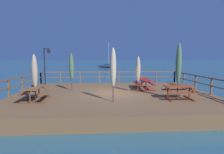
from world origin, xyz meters
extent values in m
plane|color=#2D5B6B|center=(0.00, 0.00, 0.00)|extent=(600.00, 600.00, 0.00)
cube|color=brown|center=(0.00, 0.00, 0.33)|extent=(12.84, 9.86, 0.66)
cube|color=brown|center=(0.00, 4.78, 1.71)|extent=(12.54, 0.09, 0.08)
cube|color=brown|center=(0.00, 4.78, 1.24)|extent=(12.54, 0.07, 0.06)
cube|color=brown|center=(-6.27, 4.78, 1.18)|extent=(0.10, 0.10, 1.05)
cube|color=brown|center=(-4.48, 4.78, 1.18)|extent=(0.10, 0.10, 1.05)
cube|color=brown|center=(-2.69, 4.78, 1.18)|extent=(0.10, 0.10, 1.05)
cube|color=brown|center=(-0.90, 4.78, 1.18)|extent=(0.10, 0.10, 1.05)
cube|color=brown|center=(0.90, 4.78, 1.18)|extent=(0.10, 0.10, 1.05)
cube|color=brown|center=(2.69, 4.78, 1.18)|extent=(0.10, 0.10, 1.05)
cube|color=brown|center=(4.48, 4.78, 1.18)|extent=(0.10, 0.10, 1.05)
cube|color=brown|center=(6.27, 4.78, 1.18)|extent=(0.10, 0.10, 1.05)
cube|color=brown|center=(-6.27, 0.00, 1.71)|extent=(0.09, 9.56, 0.08)
cube|color=brown|center=(-6.27, 0.00, 1.24)|extent=(0.07, 9.56, 0.06)
cube|color=brown|center=(-6.27, -0.96, 1.18)|extent=(0.10, 0.10, 1.05)
cube|color=brown|center=(-6.27, 0.96, 1.18)|extent=(0.10, 0.10, 1.05)
cube|color=brown|center=(-6.27, 2.87, 1.18)|extent=(0.10, 0.10, 1.05)
cube|color=brown|center=(-6.27, 4.78, 1.18)|extent=(0.10, 0.10, 1.05)
cube|color=brown|center=(6.27, 0.00, 1.71)|extent=(0.09, 9.56, 0.08)
cube|color=brown|center=(6.27, 0.00, 1.24)|extent=(0.07, 9.56, 0.06)
cube|color=brown|center=(6.27, -0.96, 1.18)|extent=(0.10, 0.10, 1.05)
cube|color=brown|center=(6.27, 0.96, 1.18)|extent=(0.10, 0.10, 1.05)
cube|color=brown|center=(6.27, 2.87, 1.18)|extent=(0.10, 0.10, 1.05)
cube|color=brown|center=(6.27, 4.78, 1.18)|extent=(0.10, 0.10, 1.05)
cube|color=#993819|center=(3.67, -1.95, 1.40)|extent=(1.66, 0.84, 0.05)
cube|color=#993819|center=(3.64, -2.51, 1.10)|extent=(1.63, 0.36, 0.04)
cube|color=#993819|center=(3.70, -1.39, 1.10)|extent=(1.63, 0.36, 0.04)
cube|color=maroon|center=(3.04, -1.92, 0.69)|extent=(0.15, 1.40, 0.06)
cylinder|color=maroon|center=(3.04, -1.92, 1.03)|extent=(0.07, 0.07, 0.74)
cylinder|color=maroon|center=(3.03, -2.20, 1.25)|extent=(0.09, 0.63, 0.37)
cylinder|color=maroon|center=(3.05, -1.64, 1.25)|extent=(0.09, 0.63, 0.37)
cube|color=maroon|center=(4.30, -1.98, 0.69)|extent=(0.15, 1.40, 0.06)
cylinder|color=maroon|center=(4.30, -1.98, 1.03)|extent=(0.07, 0.07, 0.74)
cylinder|color=maroon|center=(4.29, -2.26, 1.25)|extent=(0.09, 0.63, 0.37)
cylinder|color=maroon|center=(4.31, -1.70, 1.25)|extent=(0.09, 0.63, 0.37)
cube|color=maroon|center=(2.46, 1.40, 1.40)|extent=(0.89, 2.19, 0.05)
cube|color=maroon|center=(3.02, 1.36, 1.10)|extent=(0.42, 2.16, 0.04)
cube|color=maroon|center=(1.90, 1.43, 1.10)|extent=(0.42, 2.16, 0.04)
cube|color=maroon|center=(2.40, 0.51, 0.69)|extent=(1.40, 0.17, 0.06)
cylinder|color=maroon|center=(2.40, 0.51, 1.03)|extent=(0.07, 0.07, 0.74)
cylinder|color=maroon|center=(2.68, 0.49, 1.25)|extent=(0.63, 0.10, 0.37)
cylinder|color=maroon|center=(2.12, 0.53, 1.25)|extent=(0.63, 0.10, 0.37)
cube|color=maroon|center=(2.52, 2.29, 0.69)|extent=(1.40, 0.17, 0.06)
cylinder|color=maroon|center=(2.52, 2.29, 1.03)|extent=(0.07, 0.07, 0.74)
cylinder|color=maroon|center=(2.80, 2.27, 1.25)|extent=(0.63, 0.10, 0.37)
cylinder|color=maroon|center=(2.24, 2.30, 1.25)|extent=(0.63, 0.10, 0.37)
cube|color=brown|center=(-4.44, -1.87, 1.40)|extent=(0.81, 1.83, 0.05)
cube|color=brown|center=(-3.88, -1.86, 1.10)|extent=(0.33, 1.82, 0.04)
cube|color=brown|center=(-5.00, -1.88, 1.10)|extent=(0.33, 1.82, 0.04)
cube|color=brown|center=(-4.42, -2.60, 0.69)|extent=(1.40, 0.12, 0.06)
cylinder|color=brown|center=(-4.42, -2.60, 1.03)|extent=(0.07, 0.07, 0.74)
cylinder|color=brown|center=(-4.14, -2.59, 1.25)|extent=(0.63, 0.07, 0.37)
cylinder|color=brown|center=(-4.70, -2.60, 1.25)|extent=(0.63, 0.07, 0.37)
cube|color=brown|center=(-4.46, -1.14, 0.69)|extent=(1.40, 0.12, 0.06)
cylinder|color=brown|center=(-4.46, -1.14, 1.03)|extent=(0.07, 0.07, 0.74)
cylinder|color=brown|center=(-4.18, -1.14, 1.25)|extent=(0.63, 0.07, 0.37)
cylinder|color=brown|center=(-4.74, -1.15, 1.25)|extent=(0.63, 0.07, 0.37)
cylinder|color=#4C3828|center=(3.63, -1.91, 2.17)|extent=(0.06, 0.06, 3.02)
ellipsoid|color=#4C704C|center=(3.63, -1.91, 2.70)|extent=(0.32, 0.32, 2.29)
cylinder|color=#2D432D|center=(3.63, -1.91, 2.53)|extent=(0.21, 0.21, 0.05)
cone|color=#4C3828|center=(3.63, -1.91, 3.75)|extent=(0.10, 0.10, 0.14)
cylinder|color=#4C3828|center=(-0.14, -2.42, 2.03)|extent=(0.06, 0.06, 2.73)
ellipsoid|color=#CCB793|center=(-0.14, -2.42, 2.51)|extent=(0.32, 0.32, 2.08)
cylinder|color=#7A6E58|center=(-0.14, -2.42, 2.35)|extent=(0.21, 0.21, 0.05)
cone|color=#4C3828|center=(-0.14, -2.42, 3.46)|extent=(0.10, 0.10, 0.14)
cylinder|color=#4C3828|center=(-4.38, -1.90, 1.86)|extent=(0.06, 0.06, 2.41)
ellipsoid|color=tan|center=(-4.38, -1.90, 2.29)|extent=(0.32, 0.32, 1.83)
cylinder|color=#685B4C|center=(-4.38, -1.90, 2.15)|extent=(0.21, 0.21, 0.05)
cone|color=#4C3828|center=(-4.38, -1.90, 3.14)|extent=(0.10, 0.10, 0.14)
cylinder|color=#4C3828|center=(-2.88, 1.11, 1.93)|extent=(0.06, 0.06, 2.55)
ellipsoid|color=#4C704C|center=(-2.88, 1.11, 2.38)|extent=(0.32, 0.32, 1.93)
cylinder|color=#2D432D|center=(-2.88, 1.11, 2.24)|extent=(0.21, 0.21, 0.05)
cone|color=#4C3828|center=(-2.88, 1.11, 3.27)|extent=(0.10, 0.10, 0.14)
cylinder|color=#4C3828|center=(1.74, 0.16, 1.82)|extent=(0.06, 0.06, 2.32)
ellipsoid|color=tan|center=(1.74, 0.16, 2.23)|extent=(0.32, 0.32, 1.76)
cylinder|color=#71614F|center=(1.74, 0.16, 2.10)|extent=(0.21, 0.21, 0.05)
cone|color=#4C3828|center=(1.74, 0.16, 3.05)|extent=(0.10, 0.10, 0.14)
cylinder|color=black|center=(-5.72, 4.23, 2.26)|extent=(0.09, 0.09, 3.20)
cylinder|color=black|center=(-5.48, 4.10, 3.78)|extent=(0.51, 0.32, 0.06)
cube|color=black|center=(-5.24, 3.97, 3.58)|extent=(0.20, 0.20, 0.28)
sphere|color=#F4E08C|center=(-5.24, 3.97, 3.58)|extent=(0.14, 0.14, 0.14)
ellipsoid|color=navy|center=(1.39, 43.31, 0.45)|extent=(6.13, 2.26, 0.90)
cube|color=#202949|center=(1.10, 43.34, 0.95)|extent=(1.90, 1.26, 0.36)
cylinder|color=silver|center=(1.69, 43.28, 4.22)|extent=(0.10, 0.10, 7.00)
camera|label=1|loc=(-0.80, -11.79, 3.01)|focal=28.60mm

